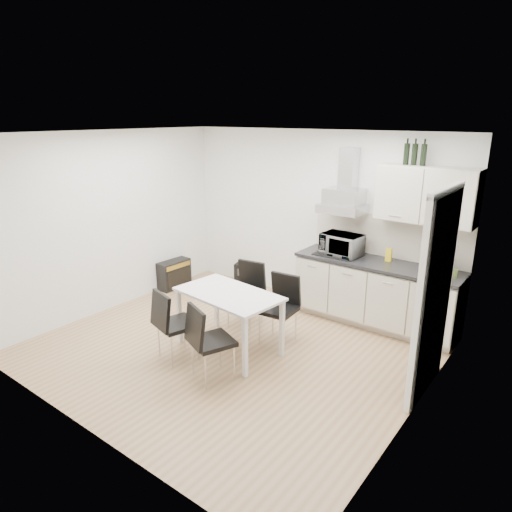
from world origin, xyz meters
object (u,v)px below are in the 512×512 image
at_px(chair_far_right, 278,311).
at_px(chair_near_left, 177,325).
at_px(kitchenette, 381,268).
at_px(chair_far_left, 245,295).
at_px(chair_near_right, 213,342).
at_px(floor_speaker, 241,273).
at_px(dining_table, 229,300).
at_px(guitar_amp, 174,274).

distance_m(chair_far_right, chair_near_left, 1.27).
xyz_separation_m(kitchenette, chair_near_left, (-1.52, -2.31, -0.39)).
height_order(chair_far_left, chair_far_right, same).
bearing_deg(chair_near_right, chair_far_right, 107.34).
bearing_deg(floor_speaker, kitchenette, -20.18).
relative_size(chair_near_left, chair_near_right, 1.00).
relative_size(chair_far_left, chair_near_left, 1.00).
distance_m(chair_near_right, floor_speaker, 3.04).
relative_size(kitchenette, chair_far_left, 2.86).
relative_size(dining_table, floor_speaker, 3.96).
relative_size(chair_far_right, chair_near_left, 1.00).
xyz_separation_m(chair_far_right, guitar_amp, (-2.49, 0.56, -0.20)).
bearing_deg(chair_near_left, chair_far_right, 72.05).
bearing_deg(chair_near_right, chair_near_left, -163.61).
bearing_deg(guitar_amp, dining_table, -24.26).
bearing_deg(chair_near_left, guitar_amp, 154.13).
relative_size(kitchenette, chair_near_right, 2.86).
bearing_deg(chair_far_left, chair_far_right, 158.46).
bearing_deg(floor_speaker, chair_far_left, -65.78).
bearing_deg(kitchenette, chair_near_left, -123.28).
distance_m(chair_far_left, chair_near_left, 1.20).
height_order(chair_far_left, guitar_amp, chair_far_left).
height_order(chair_far_left, floor_speaker, chair_far_left).
relative_size(chair_far_left, guitar_amp, 1.53).
xyz_separation_m(dining_table, chair_near_right, (0.29, -0.61, -0.22)).
xyz_separation_m(chair_near_left, floor_speaker, (-1.04, 2.48, -0.27)).
distance_m(chair_near_left, floor_speaker, 2.70).
xyz_separation_m(chair_far_left, chair_near_left, (-0.06, -1.20, 0.00)).
height_order(chair_far_right, chair_near_left, same).
distance_m(chair_near_left, guitar_amp, 2.41).
bearing_deg(chair_far_left, kitchenette, -151.06).
bearing_deg(chair_near_right, chair_far_left, 135.91).
distance_m(kitchenette, chair_near_left, 2.79).
height_order(kitchenette, chair_far_left, kitchenette).
bearing_deg(chair_near_left, kitchenette, 72.91).
bearing_deg(guitar_amp, chair_near_left, -39.65).
bearing_deg(chair_near_right, floor_speaker, 145.29).
distance_m(chair_far_left, guitar_amp, 1.90).
bearing_deg(kitchenette, guitar_amp, -167.92).
height_order(dining_table, floor_speaker, dining_table).
xyz_separation_m(chair_near_left, chair_near_right, (0.62, -0.06, 0.00)).
distance_m(dining_table, chair_far_left, 0.74).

